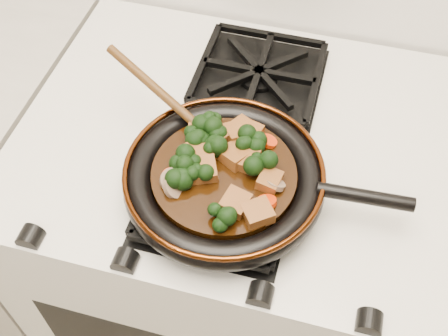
# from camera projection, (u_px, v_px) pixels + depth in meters

# --- Properties ---
(stove) EXTENTS (0.76, 0.60, 0.90)m
(stove) POSITION_uv_depth(u_px,v_px,m) (236.00, 261.00, 1.32)
(stove) COLOR beige
(stove) RESTS_ON ground
(burner_grate_front) EXTENTS (0.23, 0.23, 0.03)m
(burner_grate_front) POSITION_uv_depth(u_px,v_px,m) (218.00, 196.00, 0.87)
(burner_grate_front) COLOR black
(burner_grate_front) RESTS_ON stove
(burner_grate_back) EXTENTS (0.23, 0.23, 0.03)m
(burner_grate_back) POSITION_uv_depth(u_px,v_px,m) (259.00, 75.00, 1.03)
(burner_grate_back) COLOR black
(burner_grate_back) RESTS_ON stove
(skillet) EXTENTS (0.43, 0.31, 0.05)m
(skillet) POSITION_uv_depth(u_px,v_px,m) (226.00, 179.00, 0.85)
(skillet) COLOR black
(skillet) RESTS_ON burner_grate_front
(braising_sauce) EXTENTS (0.22, 0.22, 0.02)m
(braising_sauce) POSITION_uv_depth(u_px,v_px,m) (224.00, 176.00, 0.85)
(braising_sauce) COLOR black
(braising_sauce) RESTS_ON skillet
(tofu_cube_0) EXTENTS (0.04, 0.05, 0.03)m
(tofu_cube_0) POSITION_uv_depth(u_px,v_px,m) (235.00, 203.00, 0.80)
(tofu_cube_0) COLOR brown
(tofu_cube_0) RESTS_ON braising_sauce
(tofu_cube_1) EXTENTS (0.05, 0.05, 0.02)m
(tofu_cube_1) POSITION_uv_depth(u_px,v_px,m) (242.00, 130.00, 0.88)
(tofu_cube_1) COLOR brown
(tofu_cube_1) RESTS_ON braising_sauce
(tofu_cube_2) EXTENTS (0.05, 0.05, 0.02)m
(tofu_cube_2) POSITION_uv_depth(u_px,v_px,m) (247.00, 134.00, 0.87)
(tofu_cube_2) COLOR brown
(tofu_cube_2) RESTS_ON braising_sauce
(tofu_cube_3) EXTENTS (0.05, 0.05, 0.03)m
(tofu_cube_3) POSITION_uv_depth(u_px,v_px,m) (203.00, 171.00, 0.83)
(tofu_cube_3) COLOR brown
(tofu_cube_3) RESTS_ON braising_sauce
(tofu_cube_4) EXTENTS (0.06, 0.06, 0.03)m
(tofu_cube_4) POSITION_uv_depth(u_px,v_px,m) (235.00, 156.00, 0.85)
(tofu_cube_4) COLOR brown
(tofu_cube_4) RESTS_ON braising_sauce
(tofu_cube_5) EXTENTS (0.05, 0.05, 0.03)m
(tofu_cube_5) POSITION_uv_depth(u_px,v_px,m) (237.00, 133.00, 0.88)
(tofu_cube_5) COLOR brown
(tofu_cube_5) RESTS_ON braising_sauce
(tofu_cube_6) EXTENTS (0.04, 0.04, 0.02)m
(tofu_cube_6) POSITION_uv_depth(u_px,v_px,m) (199.00, 134.00, 0.88)
(tofu_cube_6) COLOR brown
(tofu_cube_6) RESTS_ON braising_sauce
(tofu_cube_7) EXTENTS (0.06, 0.06, 0.03)m
(tofu_cube_7) POSITION_uv_depth(u_px,v_px,m) (200.00, 153.00, 0.85)
(tofu_cube_7) COLOR brown
(tofu_cube_7) RESTS_ON braising_sauce
(tofu_cube_8) EXTENTS (0.04, 0.04, 0.02)m
(tofu_cube_8) POSITION_uv_depth(u_px,v_px,m) (246.00, 160.00, 0.84)
(tofu_cube_8) COLOR brown
(tofu_cube_8) RESTS_ON braising_sauce
(tofu_cube_9) EXTENTS (0.05, 0.05, 0.02)m
(tofu_cube_9) POSITION_uv_depth(u_px,v_px,m) (217.00, 136.00, 0.87)
(tofu_cube_9) COLOR brown
(tofu_cube_9) RESTS_ON braising_sauce
(tofu_cube_10) EXTENTS (0.05, 0.05, 0.02)m
(tofu_cube_10) POSITION_uv_depth(u_px,v_px,m) (258.00, 213.00, 0.79)
(tofu_cube_10) COLOR brown
(tofu_cube_10) RESTS_ON braising_sauce
(tofu_cube_11) EXTENTS (0.04, 0.04, 0.02)m
(tofu_cube_11) POSITION_uv_depth(u_px,v_px,m) (269.00, 181.00, 0.82)
(tofu_cube_11) COLOR brown
(tofu_cube_11) RESTS_ON braising_sauce
(broccoli_floret_0) EXTENTS (0.09, 0.09, 0.07)m
(broccoli_floret_0) POSITION_uv_depth(u_px,v_px,m) (250.00, 145.00, 0.86)
(broccoli_floret_0) COLOR black
(broccoli_floret_0) RESTS_ON braising_sauce
(broccoli_floret_1) EXTENTS (0.09, 0.09, 0.07)m
(broccoli_floret_1) POSITION_uv_depth(u_px,v_px,m) (214.00, 137.00, 0.87)
(broccoli_floret_1) COLOR black
(broccoli_floret_1) RESTS_ON braising_sauce
(broccoli_floret_2) EXTENTS (0.08, 0.08, 0.06)m
(broccoli_floret_2) POSITION_uv_depth(u_px,v_px,m) (221.00, 216.00, 0.78)
(broccoli_floret_2) COLOR black
(broccoli_floret_2) RESTS_ON braising_sauce
(broccoli_floret_3) EXTENTS (0.07, 0.08, 0.07)m
(broccoli_floret_3) POSITION_uv_depth(u_px,v_px,m) (198.00, 169.00, 0.83)
(broccoli_floret_3) COLOR black
(broccoli_floret_3) RESTS_ON braising_sauce
(broccoli_floret_4) EXTENTS (0.07, 0.08, 0.06)m
(broccoli_floret_4) POSITION_uv_depth(u_px,v_px,m) (219.00, 147.00, 0.86)
(broccoli_floret_4) COLOR black
(broccoli_floret_4) RESTS_ON braising_sauce
(broccoli_floret_5) EXTENTS (0.08, 0.08, 0.07)m
(broccoli_floret_5) POSITION_uv_depth(u_px,v_px,m) (195.00, 143.00, 0.86)
(broccoli_floret_5) COLOR black
(broccoli_floret_5) RESTS_ON braising_sauce
(broccoli_floret_6) EXTENTS (0.09, 0.08, 0.07)m
(broccoli_floret_6) POSITION_uv_depth(u_px,v_px,m) (176.00, 174.00, 0.82)
(broccoli_floret_6) COLOR black
(broccoli_floret_6) RESTS_ON braising_sauce
(broccoli_floret_7) EXTENTS (0.09, 0.09, 0.07)m
(broccoli_floret_7) POSITION_uv_depth(u_px,v_px,m) (210.00, 124.00, 0.88)
(broccoli_floret_7) COLOR black
(broccoli_floret_7) RESTS_ON braising_sauce
(broccoli_floret_8) EXTENTS (0.08, 0.10, 0.08)m
(broccoli_floret_8) POSITION_uv_depth(u_px,v_px,m) (188.00, 160.00, 0.84)
(broccoli_floret_8) COLOR black
(broccoli_floret_8) RESTS_ON braising_sauce
(broccoli_floret_9) EXTENTS (0.08, 0.08, 0.07)m
(broccoli_floret_9) POSITION_uv_depth(u_px,v_px,m) (262.00, 164.00, 0.83)
(broccoli_floret_9) COLOR black
(broccoli_floret_9) RESTS_ON braising_sauce
(carrot_coin_0) EXTENTS (0.03, 0.03, 0.02)m
(carrot_coin_0) POSITION_uv_depth(u_px,v_px,m) (269.00, 141.00, 0.87)
(carrot_coin_0) COLOR red
(carrot_coin_0) RESTS_ON braising_sauce
(carrot_coin_1) EXTENTS (0.03, 0.03, 0.01)m
(carrot_coin_1) POSITION_uv_depth(u_px,v_px,m) (173.00, 176.00, 0.83)
(carrot_coin_1) COLOR red
(carrot_coin_1) RESTS_ON braising_sauce
(carrot_coin_2) EXTENTS (0.03, 0.03, 0.01)m
(carrot_coin_2) POSITION_uv_depth(u_px,v_px,m) (205.00, 152.00, 0.86)
(carrot_coin_2) COLOR red
(carrot_coin_2) RESTS_ON braising_sauce
(carrot_coin_3) EXTENTS (0.03, 0.03, 0.02)m
(carrot_coin_3) POSITION_uv_depth(u_px,v_px,m) (266.00, 202.00, 0.80)
(carrot_coin_3) COLOR red
(carrot_coin_3) RESTS_ON braising_sauce
(mushroom_slice_0) EXTENTS (0.04, 0.04, 0.03)m
(mushroom_slice_0) POSITION_uv_depth(u_px,v_px,m) (175.00, 186.00, 0.82)
(mushroom_slice_0) COLOR #7C5F48
(mushroom_slice_0) RESTS_ON braising_sauce
(mushroom_slice_1) EXTENTS (0.05, 0.05, 0.02)m
(mushroom_slice_1) POSITION_uv_depth(u_px,v_px,m) (173.00, 180.00, 0.82)
(mushroom_slice_1) COLOR #7C5F48
(mushroom_slice_1) RESTS_ON braising_sauce
(mushroom_slice_2) EXTENTS (0.04, 0.04, 0.02)m
(mushroom_slice_2) POSITION_uv_depth(u_px,v_px,m) (274.00, 183.00, 0.82)
(mushroom_slice_2) COLOR #7C5F48
(mushroom_slice_2) RESTS_ON braising_sauce
(wooden_spoon) EXTENTS (0.14, 0.08, 0.22)m
(wooden_spoon) POSITION_uv_depth(u_px,v_px,m) (180.00, 110.00, 0.89)
(wooden_spoon) COLOR #482A0F
(wooden_spoon) RESTS_ON braising_sauce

